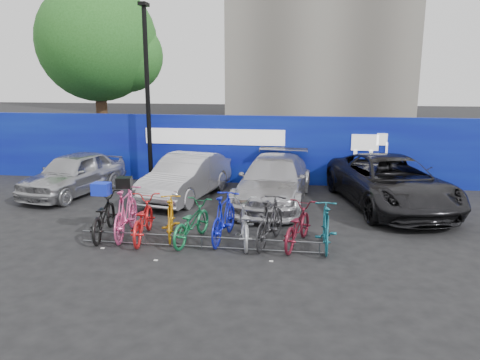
% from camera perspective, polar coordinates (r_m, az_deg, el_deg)
% --- Properties ---
extents(ground, '(100.00, 100.00, 0.00)m').
position_cam_1_polar(ground, '(11.14, -4.01, -7.24)').
color(ground, black).
rests_on(ground, ground).
extents(hoarding, '(22.00, 0.18, 2.40)m').
position_cam_1_polar(hoarding, '(16.58, 0.33, 3.75)').
color(hoarding, '#0A0B8A').
rests_on(hoarding, ground).
extents(tree, '(5.40, 5.20, 7.80)m').
position_cam_1_polar(tree, '(22.24, -16.37, 15.55)').
color(tree, '#382314').
rests_on(tree, ground).
extents(lamppost, '(0.25, 0.50, 6.11)m').
position_cam_1_polar(lamppost, '(16.56, -11.22, 10.69)').
color(lamppost, black).
rests_on(lamppost, ground).
extents(bike_rack, '(5.60, 0.03, 0.30)m').
position_cam_1_polar(bike_rack, '(10.54, -4.72, -7.52)').
color(bike_rack, '#595B60').
rests_on(bike_rack, ground).
extents(car_0, '(2.42, 4.24, 1.36)m').
position_cam_1_polar(car_0, '(15.99, -19.61, 0.75)').
color(car_0, '#A7A8AC').
rests_on(car_0, ground).
extents(car_1, '(2.26, 4.33, 1.36)m').
position_cam_1_polar(car_1, '(14.70, -6.58, 0.41)').
color(car_1, '#ABAAB0').
rests_on(car_1, ground).
extents(car_2, '(2.28, 4.93, 1.40)m').
position_cam_1_polar(car_2, '(14.02, 4.15, -0.07)').
color(car_2, '#ACABB1').
rests_on(car_2, ground).
extents(car_3, '(3.70, 5.80, 1.49)m').
position_cam_1_polar(car_3, '(14.23, 17.87, -0.28)').
color(car_3, black).
rests_on(car_3, ground).
extents(bike_0, '(1.01, 2.04, 1.02)m').
position_cam_1_polar(bike_0, '(11.67, -16.35, -4.16)').
color(bike_0, black).
rests_on(bike_0, ground).
extents(bike_1, '(0.79, 2.05, 1.20)m').
position_cam_1_polar(bike_1, '(11.49, -13.74, -3.81)').
color(bike_1, '#E44B8C').
rests_on(bike_1, ground).
extents(bike_2, '(0.90, 1.97, 1.00)m').
position_cam_1_polar(bike_2, '(11.23, -11.79, -4.65)').
color(bike_2, red).
rests_on(bike_2, ground).
extents(bike_3, '(0.85, 1.72, 1.00)m').
position_cam_1_polar(bike_3, '(11.22, -8.46, -4.53)').
color(bike_3, orange).
rests_on(bike_3, ground).
extents(bike_4, '(0.98, 1.87, 0.94)m').
position_cam_1_polar(bike_4, '(10.90, -5.96, -5.14)').
color(bike_4, '#177240').
rests_on(bike_4, ground).
extents(bike_5, '(0.72, 1.92, 1.13)m').
position_cam_1_polar(bike_5, '(10.90, -1.99, -4.55)').
color(bike_5, '#0F17B4').
rests_on(bike_5, ground).
extents(bike_6, '(0.98, 1.94, 0.97)m').
position_cam_1_polar(bike_6, '(10.75, 0.46, -5.22)').
color(bike_6, '#9B9EA2').
rests_on(bike_6, ground).
extents(bike_7, '(0.95, 1.91, 1.11)m').
position_cam_1_polar(bike_7, '(10.67, 3.68, -5.02)').
color(bike_7, '#252427').
rests_on(bike_7, ground).
extents(bike_8, '(1.07, 1.91, 0.95)m').
position_cam_1_polar(bike_8, '(10.67, 6.98, -5.53)').
color(bike_8, maroon).
rests_on(bike_8, ground).
extents(bike_9, '(0.50, 1.70, 1.02)m').
position_cam_1_polar(bike_9, '(10.60, 10.42, -5.56)').
color(bike_9, '#155E6E').
rests_on(bike_9, ground).
extents(cargo_crate, '(0.40, 0.31, 0.29)m').
position_cam_1_polar(cargo_crate, '(11.50, -16.56, -1.04)').
color(cargo_crate, '#1328D1').
rests_on(cargo_crate, bike_0).
extents(cargo_topcase, '(0.38, 0.36, 0.25)m').
position_cam_1_polar(cargo_topcase, '(11.31, -13.94, -0.29)').
color(cargo_topcase, black).
rests_on(cargo_topcase, bike_1).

